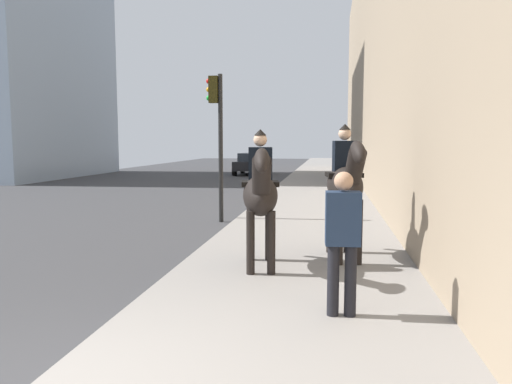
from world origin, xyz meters
name	(u,v)px	position (x,y,z in m)	size (l,w,h in m)	color
mounted_horse_near	(260,193)	(4.37, -1.38, 1.35)	(2.14, 0.80, 2.25)	black
mounted_horse_far	(345,184)	(5.18, -2.75, 1.45)	(2.14, 0.80, 2.35)	black
pedestrian_greeting	(343,234)	(2.39, -2.64, 1.10)	(0.28, 0.41, 1.70)	black
car_near_lane	(251,163)	(28.40, 2.70, 0.76)	(3.91, 2.05, 1.44)	black
traffic_light_near_curb	(217,124)	(9.36, 0.50, 2.64)	(0.20, 0.44, 3.94)	black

